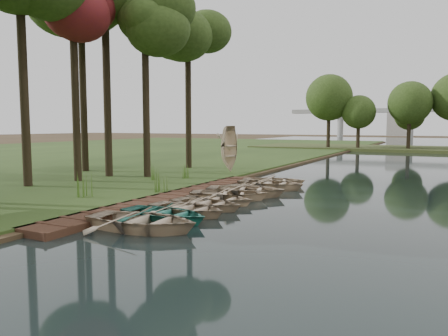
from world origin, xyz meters
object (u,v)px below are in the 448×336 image
at_px(boardwalk, 173,198).
at_px(rowboat_1, 164,212).
at_px(rowboat_0, 142,218).
at_px(stored_rowboat, 230,167).
at_px(rowboat_2, 187,206).

height_order(boardwalk, rowboat_1, rowboat_1).
xyz_separation_m(rowboat_0, stored_rowboat, (-4.62, 15.83, 0.17)).
height_order(rowboat_0, stored_rowboat, stored_rowboat).
height_order(rowboat_1, stored_rowboat, stored_rowboat).
bearing_deg(boardwalk, rowboat_0, -65.78).
distance_m(rowboat_2, stored_rowboat, 13.84).
bearing_deg(rowboat_0, stored_rowboat, 11.54).
xyz_separation_m(boardwalk, stored_rowboat, (-2.14, 10.32, 0.48)).
bearing_deg(stored_rowboat, boardwalk, -155.55).
bearing_deg(boardwalk, rowboat_1, -59.95).
bearing_deg(rowboat_2, rowboat_1, 179.45).
height_order(boardwalk, stored_rowboat, stored_rowboat).
distance_m(boardwalk, rowboat_0, 6.05).
bearing_deg(rowboat_0, rowboat_1, 0.36).
bearing_deg(rowboat_2, stored_rowboat, 24.81).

